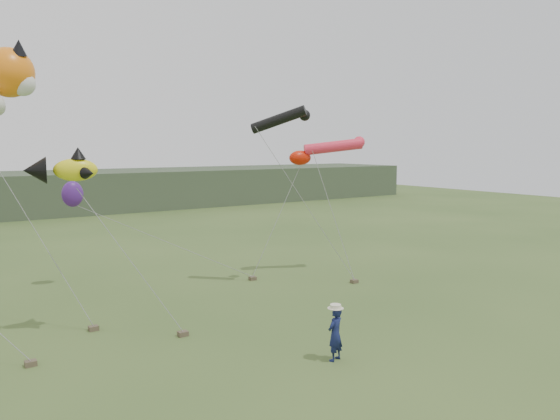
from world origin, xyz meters
The scene contains 7 objects.
ground centered at (0.00, 0.00, 0.00)m, with size 120.00×120.00×0.00m, color #385123.
headland centered at (-3.11, 44.69, 1.92)m, with size 90.00×13.00×4.00m.
festival_attendant centered at (0.46, -1.23, 0.85)m, with size 0.62×0.41×1.70m, color #131A47.
sandbag_anchors centered at (-0.78, 5.52, 0.09)m, with size 15.29×5.82×0.17m.
fish_kite centered at (-5.88, 5.76, 5.86)m, with size 2.47×1.65×1.24m.
tube_kites centered at (6.80, 7.86, 7.16)m, with size 6.65×2.81×2.37m.
misc_kites centered at (1.10, 10.92, 5.19)m, with size 11.66×4.34×2.61m.
Camera 1 is at (-10.13, -13.79, 6.65)m, focal length 35.00 mm.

